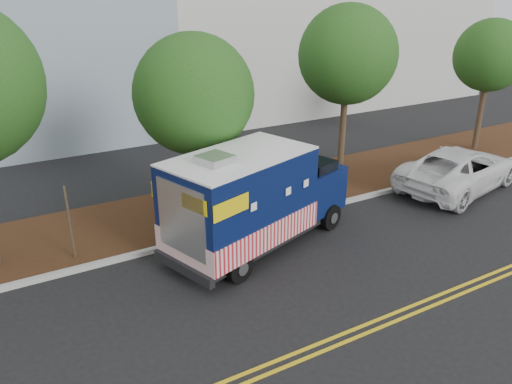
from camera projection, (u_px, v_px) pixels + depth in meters
ground at (271, 246)px, 15.47m from camera, size 120.00×120.00×0.00m
curb at (249, 226)px, 16.56m from camera, size 120.00×0.18×0.15m
mulch_strip at (221, 204)px, 18.25m from camera, size 120.00×4.00×0.15m
centerline_near at (367, 324)px, 11.90m from camera, size 120.00×0.10×0.01m
centerline_far at (374, 330)px, 11.69m from camera, size 120.00×0.10×0.01m
tree_b at (194, 95)px, 15.87m from camera, size 3.87×3.87×6.20m
tree_c at (348, 55)px, 19.20m from camera, size 3.83×3.83×6.90m
tree_d at (490, 56)px, 22.48m from camera, size 3.24×3.24×6.15m
sign_post at (70, 225)px, 14.10m from camera, size 0.06×0.06×2.40m
food_truck at (253, 202)px, 14.85m from camera, size 6.69×4.11×3.33m
white_car at (459, 169)px, 19.50m from camera, size 6.35×3.93×1.64m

